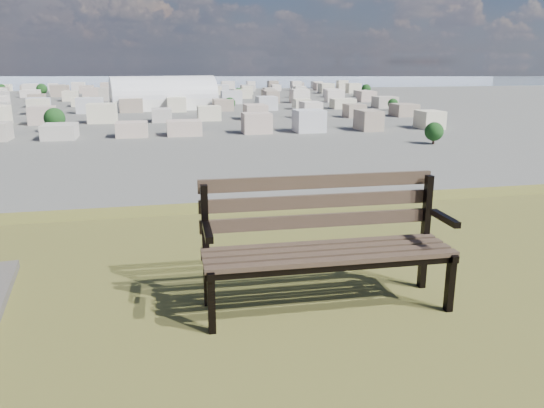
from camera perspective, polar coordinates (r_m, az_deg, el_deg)
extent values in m
cube|color=#463228|center=(3.80, 6.90, -6.13)|extent=(1.86, 0.13, 0.04)
cube|color=#463228|center=(3.91, 6.35, -5.49)|extent=(1.86, 0.13, 0.04)
cube|color=#463228|center=(4.02, 5.83, -4.88)|extent=(1.86, 0.13, 0.04)
cube|color=#463228|center=(4.14, 5.35, -4.31)|extent=(1.86, 0.13, 0.04)
cube|color=#463228|center=(4.16, 5.09, -1.79)|extent=(1.86, 0.08, 0.10)
cube|color=#463228|center=(4.14, 5.04, 0.30)|extent=(1.86, 0.08, 0.10)
cube|color=#463228|center=(4.13, 4.99, 2.40)|extent=(1.86, 0.08, 0.10)
cube|color=black|center=(3.72, -6.54, -10.45)|extent=(0.05, 0.06, 0.46)
cube|color=black|center=(4.03, -7.14, -4.56)|extent=(0.05, 0.06, 0.95)
cube|color=black|center=(3.83, -6.87, -6.47)|extent=(0.06, 0.52, 0.05)
cube|color=black|center=(3.69, -6.94, -3.03)|extent=(0.06, 0.37, 0.05)
cube|color=black|center=(4.21, 18.62, -8.01)|extent=(0.05, 0.06, 0.46)
cube|color=black|center=(4.49, 16.15, -2.98)|extent=(0.05, 0.06, 0.95)
cube|color=black|center=(4.31, 17.51, -4.59)|extent=(0.06, 0.52, 0.05)
cube|color=black|center=(4.19, 18.12, -1.48)|extent=(0.06, 0.37, 0.05)
cube|color=black|center=(3.81, 6.93, -6.83)|extent=(1.86, 0.08, 0.04)
cube|color=black|center=(4.16, 5.29, -4.87)|extent=(1.86, 0.08, 0.04)
cube|color=silver|center=(319.29, -11.54, 10.53)|extent=(61.96, 33.42, 6.54)
cylinder|color=silver|center=(319.06, -11.57, 11.12)|extent=(61.96, 33.42, 24.87)
cube|color=#A99E91|center=(206.77, -22.12, 7.49)|extent=(11.00, 11.00, 7.00)
cube|color=#B8A192|center=(204.02, -15.42, 7.96)|extent=(11.00, 11.00, 7.00)
cube|color=#BBBBC0|center=(204.06, -8.62, 8.33)|extent=(11.00, 11.00, 7.00)
cube|color=beige|center=(206.92, -1.90, 8.58)|extent=(11.00, 11.00, 7.00)
cube|color=gray|center=(212.46, 4.55, 8.71)|extent=(11.00, 11.00, 7.00)
cube|color=beige|center=(220.49, 10.61, 8.73)|extent=(11.00, 11.00, 7.00)
cube|color=#B1A9A0|center=(230.74, 16.19, 8.67)|extent=(11.00, 11.00, 7.00)
cube|color=#BBBBC0|center=(257.85, -22.96, 8.70)|extent=(11.00, 11.00, 7.00)
cube|color=beige|center=(254.52, -17.59, 9.11)|extent=(11.00, 11.00, 7.00)
cube|color=gray|center=(253.42, -12.12, 9.45)|extent=(11.00, 11.00, 7.00)
cube|color=beige|center=(254.60, -6.64, 9.70)|extent=(11.00, 11.00, 7.00)
cube|color=#B1A9A0|center=(258.01, -1.25, 9.87)|extent=(11.00, 11.00, 7.00)
cube|color=beige|center=(263.56, 3.96, 9.95)|extent=(11.00, 11.00, 7.00)
cube|color=#A99E91|center=(271.14, 8.92, 9.95)|extent=(11.00, 11.00, 7.00)
cube|color=#B8A192|center=(280.57, 13.57, 9.88)|extent=(11.00, 11.00, 7.00)
cube|color=beige|center=(309.04, -23.52, 9.51)|extent=(11.00, 11.00, 7.00)
cube|color=#B1A9A0|center=(305.33, -19.05, 9.87)|extent=(11.00, 11.00, 7.00)
cube|color=beige|center=(303.47, -14.48, 10.18)|extent=(11.00, 11.00, 7.00)
cube|color=#A99E91|center=(303.50, -9.88, 10.43)|extent=(11.00, 11.00, 7.00)
cube|color=#B8A192|center=(305.42, -5.31, 10.62)|extent=(11.00, 11.00, 7.00)
cube|color=#BBBBC0|center=(309.20, -0.81, 10.73)|extent=(11.00, 11.00, 7.00)
cube|color=beige|center=(314.77, 3.56, 10.78)|extent=(11.00, 11.00, 7.00)
cube|color=gray|center=(322.04, 7.75, 10.77)|extent=(11.00, 11.00, 7.00)
cube|color=beige|center=(330.89, 11.73, 10.71)|extent=(11.00, 11.00, 7.00)
cube|color=#B8A192|center=(360.30, -23.92, 10.09)|extent=(11.00, 11.00, 7.00)
cube|color=#BBBBC0|center=(356.31, -20.09, 10.41)|extent=(11.00, 11.00, 7.00)
cube|color=beige|center=(353.90, -16.18, 10.70)|extent=(11.00, 11.00, 7.00)
cube|color=gray|center=(353.12, -12.23, 10.94)|extent=(11.00, 11.00, 7.00)
cube|color=beige|center=(353.96, -8.27, 11.13)|extent=(11.00, 11.00, 7.00)
cube|color=#B1A9A0|center=(356.42, -4.35, 11.27)|extent=(11.00, 11.00, 7.00)
cube|color=beige|center=(360.47, -0.49, 11.35)|extent=(11.00, 11.00, 7.00)
cube|color=#A99E91|center=(366.04, 3.26, 11.38)|extent=(11.00, 11.00, 7.00)
cube|color=#B8A192|center=(373.08, 6.89, 11.37)|extent=(11.00, 11.00, 7.00)
cube|color=#BBBBC0|center=(381.51, 10.37, 11.32)|extent=(11.00, 11.00, 7.00)
cube|color=#B1A9A0|center=(411.60, -24.23, 10.52)|extent=(11.00, 11.00, 7.00)
cube|color=beige|center=(407.40, -20.87, 10.82)|extent=(11.00, 11.00, 7.00)
cube|color=#A99E91|center=(404.59, -17.46, 11.08)|extent=(11.00, 11.00, 7.00)
cube|color=#B8A192|center=(403.19, -14.00, 11.31)|extent=(11.00, 11.00, 7.00)
cube|color=#BBBBC0|center=(403.21, -10.53, 11.50)|extent=(11.00, 11.00, 7.00)
cube|color=beige|center=(404.66, -7.06, 11.65)|extent=(11.00, 11.00, 7.00)
cube|color=gray|center=(407.52, -3.63, 11.75)|extent=(11.00, 11.00, 7.00)
cube|color=beige|center=(411.77, -0.25, 11.81)|extent=(11.00, 11.00, 7.00)
cube|color=#B1A9A0|center=(417.35, 3.04, 11.84)|extent=(11.00, 11.00, 7.00)
cube|color=beige|center=(424.22, 6.24, 11.82)|extent=(11.00, 11.00, 7.00)
cube|color=#A99E91|center=(432.31, 9.33, 11.77)|extent=(11.00, 11.00, 7.00)
cube|color=gray|center=(462.92, -24.46, 10.86)|extent=(11.00, 11.00, 7.00)
cube|color=beige|center=(458.57, -21.48, 11.13)|extent=(11.00, 11.00, 7.00)
cube|color=#B1A9A0|center=(455.44, -18.45, 11.37)|extent=(11.00, 11.00, 7.00)
cube|color=beige|center=(453.56, -15.38, 11.59)|extent=(11.00, 11.00, 7.00)
cube|color=#A99E91|center=(452.95, -12.29, 11.77)|extent=(11.00, 11.00, 7.00)
cube|color=#B8A192|center=(453.60, -9.20, 11.93)|extent=(11.00, 11.00, 7.00)
cube|color=#BBBBC0|center=(455.53, -6.12, 12.04)|extent=(11.00, 11.00, 7.00)
cube|color=beige|center=(458.70, -3.07, 12.12)|extent=(11.00, 11.00, 7.00)
cube|color=gray|center=(463.09, -0.07, 12.17)|extent=(11.00, 11.00, 7.00)
cube|color=beige|center=(468.68, 2.87, 12.19)|extent=(11.00, 11.00, 7.00)
cube|color=#B1A9A0|center=(475.41, 5.73, 12.18)|extent=(11.00, 11.00, 7.00)
cube|color=beige|center=(483.24, 8.51, 12.13)|extent=(11.00, 11.00, 7.00)
cube|color=beige|center=(514.27, -24.65, 11.13)|extent=(11.00, 11.00, 7.00)
cube|color=gray|center=(509.79, -21.97, 11.38)|extent=(11.00, 11.00, 7.00)
cube|color=beige|center=(506.41, -19.25, 11.60)|extent=(11.00, 11.00, 7.00)
cube|color=#B1A9A0|center=(504.15, -16.49, 11.81)|extent=(11.00, 11.00, 7.00)
cube|color=beige|center=(503.02, -13.71, 11.99)|extent=(11.00, 11.00, 7.00)
cube|color=#A99E91|center=(503.04, -10.92, 12.14)|extent=(11.00, 11.00, 7.00)
cube|color=#B8A192|center=(504.20, -8.13, 12.26)|extent=(11.00, 11.00, 7.00)
cube|color=#BBBBC0|center=(506.50, -5.36, 12.36)|extent=(11.00, 11.00, 7.00)
cube|color=beige|center=(509.92, -2.62, 12.42)|extent=(11.00, 11.00, 7.00)
cube|color=gray|center=(514.44, 0.08, 12.46)|extent=(11.00, 11.00, 7.00)
cube|color=beige|center=(520.03, 2.73, 12.47)|extent=(11.00, 11.00, 7.00)
cube|color=#B1A9A0|center=(526.65, 5.32, 12.46)|extent=(11.00, 11.00, 7.00)
cube|color=beige|center=(534.27, 7.84, 12.42)|extent=(11.00, 11.00, 7.00)
cube|color=#BBBBC0|center=(571.18, -27.19, 11.10)|extent=(11.00, 11.00, 7.00)
cube|color=beige|center=(565.62, -24.81, 11.35)|extent=(11.00, 11.00, 7.00)
cube|color=gray|center=(561.04, -22.37, 11.58)|extent=(11.00, 11.00, 7.00)
cube|color=beige|center=(557.45, -19.90, 11.79)|extent=(11.00, 11.00, 7.00)
cube|color=#B1A9A0|center=(554.88, -17.40, 11.98)|extent=(11.00, 11.00, 7.00)
cube|color=beige|center=(553.34, -14.87, 12.16)|extent=(11.00, 11.00, 7.00)
cube|color=#A99E91|center=(552.84, -12.33, 12.31)|extent=(11.00, 11.00, 7.00)
cube|color=#B8A192|center=(553.38, -9.79, 12.43)|extent=(11.00, 11.00, 7.00)
cube|color=#BBBBC0|center=(554.95, -7.26, 12.53)|extent=(11.00, 11.00, 7.00)
cube|color=beige|center=(557.56, -4.74, 12.61)|extent=(11.00, 11.00, 7.00)
cube|color=gray|center=(561.18, -2.25, 12.67)|extent=(11.00, 11.00, 7.00)
cube|color=beige|center=(565.80, 0.21, 12.70)|extent=(11.00, 11.00, 7.00)
cube|color=#B1A9A0|center=(571.39, 2.62, 12.71)|extent=(11.00, 11.00, 7.00)
cube|color=beige|center=(577.92, 4.98, 12.69)|extent=(11.00, 11.00, 7.00)
cube|color=#A99E91|center=(585.37, 7.28, 12.66)|extent=(11.00, 11.00, 7.00)
cylinder|color=#35231A|center=(187.60, 16.96, 6.51)|extent=(0.80, 0.80, 2.10)
sphere|color=black|center=(187.20, 17.04, 7.47)|extent=(6.30, 6.30, 6.30)
cylinder|color=#35231A|center=(227.27, -22.25, 7.52)|extent=(0.80, 0.80, 2.70)
sphere|color=black|center=(226.86, -22.35, 8.53)|extent=(8.10, 8.10, 8.10)
cylinder|color=#35231A|center=(312.08, 12.85, 9.94)|extent=(0.80, 0.80, 1.95)
sphere|color=black|center=(311.85, 12.88, 10.48)|extent=(5.85, 5.85, 5.85)
cylinder|color=#35231A|center=(407.67, -3.62, 11.42)|extent=(0.80, 0.80, 2.25)
sphere|color=black|center=(407.47, -3.63, 11.89)|extent=(6.75, 6.75, 6.75)
cylinder|color=#35231A|center=(471.63, -23.46, 10.76)|extent=(0.80, 0.80, 2.85)
sphere|color=black|center=(471.42, -23.52, 11.28)|extent=(8.55, 8.55, 8.55)
cylinder|color=#35231A|center=(519.42, -27.03, 10.63)|extent=(0.80, 0.80, 2.40)
sphere|color=black|center=(519.26, -27.08, 11.03)|extent=(7.20, 7.20, 7.20)
cylinder|color=#35231A|center=(306.12, -4.54, 10.18)|extent=(0.80, 0.80, 2.10)
sphere|color=black|center=(305.87, -4.55, 10.77)|extent=(6.30, 6.30, 6.30)
cylinder|color=#35231A|center=(456.15, 10.07, 11.62)|extent=(0.80, 0.80, 2.55)
sphere|color=black|center=(455.95, 10.09, 12.10)|extent=(7.65, 7.65, 7.65)
cube|color=#899EAF|center=(902.75, -12.39, 13.02)|extent=(2400.00, 700.00, 0.12)
cube|color=#8C94AE|center=(1400.45, -6.14, 14.80)|extent=(700.00, 220.00, 45.00)
cube|color=#8C94AE|center=(1573.11, 12.76, 14.82)|extent=(500.00, 220.00, 60.00)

